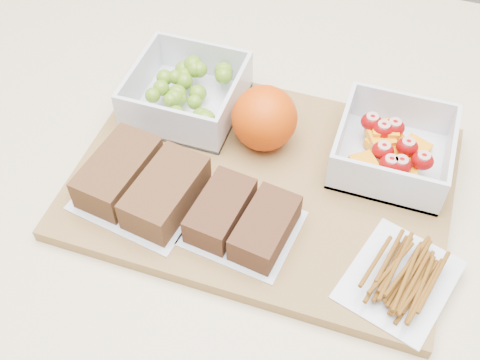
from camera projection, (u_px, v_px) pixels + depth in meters
The scene contains 8 objects.
counter at pixel (241, 343), 1.05m from camera, with size 1.20×0.90×0.90m, color beige.
cutting_board at pixel (263, 182), 0.69m from camera, with size 0.42×0.30×0.02m, color olive.
grape_container at pixel (188, 92), 0.74m from camera, with size 0.13×0.13×0.05m.
fruit_container at pixel (392, 150), 0.68m from camera, with size 0.13×0.13×0.05m.
orange at pixel (264, 118), 0.69m from camera, with size 0.08×0.08×0.08m, color #D44305.
sandwich_bag_left at pixel (142, 183), 0.65m from camera, with size 0.15×0.14×0.04m.
sandwich_bag_center at pixel (243, 220), 0.63m from camera, with size 0.12×0.11×0.03m.
pretzel_bag at pixel (402, 274), 0.59m from camera, with size 0.13×0.14×0.03m.
Camera 1 is at (0.14, -0.42, 1.45)m, focal length 45.00 mm.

